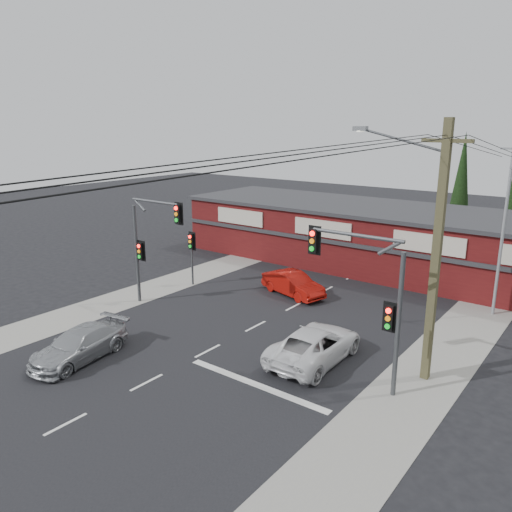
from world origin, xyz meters
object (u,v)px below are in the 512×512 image
Objects in this scene: white_suv at (315,344)px; utility_pole at (433,246)px; red_sedan at (293,284)px; silver_suv at (79,345)px; shop_building at (363,234)px.

utility_pole reaches higher than white_suv.
white_suv is at bearing -125.42° from red_sedan.
utility_pole reaches higher than red_sedan.
shop_building reaches higher than silver_suv.
red_sedan is at bearing -51.75° from white_suv.
red_sedan is (-5.34, 6.48, -0.03)m from white_suv.
white_suv is at bearing 28.93° from silver_suv.
white_suv is 1.13× the size of silver_suv.
utility_pole is (4.15, 1.31, 4.68)m from white_suv.
silver_suv is at bearing -149.00° from utility_pole.
white_suv is 0.52× the size of utility_pole.
shop_building is at bearing 14.21° from red_sedan.
utility_pole reaches higher than silver_suv.
silver_suv is 0.46× the size of utility_pole.
utility_pole is at bearing -163.79° from white_suv.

